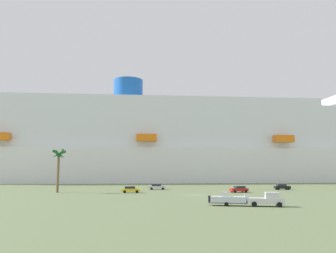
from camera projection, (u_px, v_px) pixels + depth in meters
The scene contains 9 objects.
ground_plane at pixel (182, 188), 105.75m from camera, with size 600.00×600.00×0.00m, color #66754C.
cruise_ship at pixel (214, 149), 156.08m from camera, with size 288.51×46.27×56.84m.
pickup_truck at pixel (267, 200), 53.06m from camera, with size 5.91×3.26×2.20m.
small_boat_on_trailer at pixel (232, 200), 53.96m from camera, with size 7.65×3.18×2.15m.
palm_tree at pixel (59, 159), 84.71m from camera, with size 3.76×3.59×10.86m.
parked_car_yellow_taxi at pixel (131, 189), 82.76m from camera, with size 4.57×2.29×1.58m.
parked_car_silver_sedan at pixel (157, 187), 95.30m from camera, with size 4.84×2.23×1.58m.
parked_car_black_coupe at pixel (282, 187), 94.83m from camera, with size 4.34×2.24×1.58m.
parked_car_red_hatchback at pixel (239, 189), 83.80m from camera, with size 4.62×2.69×1.58m.
Camera 1 is at (-10.68, -76.86, 5.90)m, focal length 36.23 mm.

